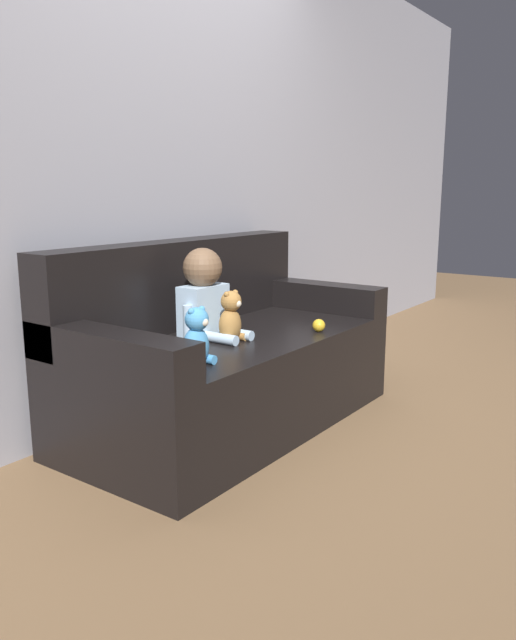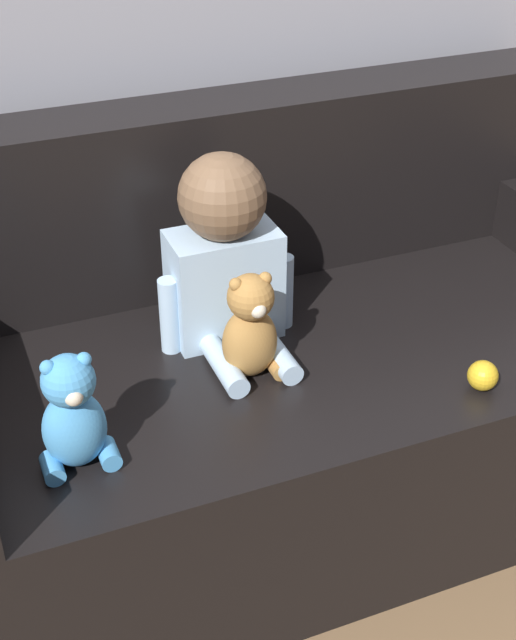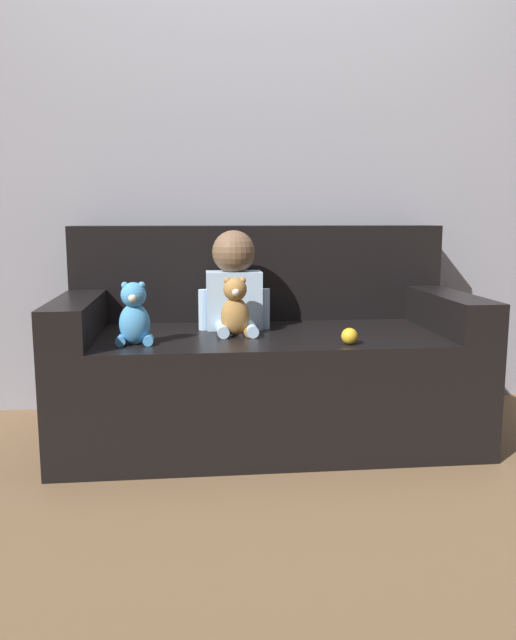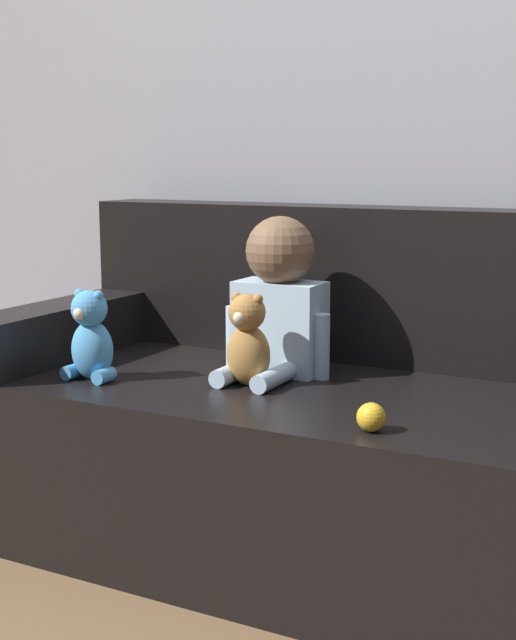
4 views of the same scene
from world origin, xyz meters
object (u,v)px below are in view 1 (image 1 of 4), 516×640
(teddy_bear_brown, at_px, (231,318))
(plush_toy_side, at_px, (197,338))
(couch, at_px, (224,360))
(person_baby, at_px, (205,295))
(toy_ball, at_px, (319,325))

(teddy_bear_brown, xyz_separation_m, plush_toy_side, (-0.38, -0.13, -0.00))
(couch, xyz_separation_m, person_baby, (-0.13, 0.01, 0.33))
(person_baby, height_order, toy_ball, person_baby)
(person_baby, relative_size, teddy_bear_brown, 1.77)
(couch, height_order, plush_toy_side, couch)
(person_baby, relative_size, plush_toy_side, 1.77)
(couch, relative_size, plush_toy_side, 7.18)
(couch, distance_m, teddy_bear_brown, 0.32)
(teddy_bear_brown, distance_m, toy_ball, 0.46)
(teddy_bear_brown, height_order, toy_ball, teddy_bear_brown)
(couch, xyz_separation_m, teddy_bear_brown, (-0.13, -0.15, 0.24))
(plush_toy_side, height_order, toy_ball, plush_toy_side)
(couch, height_order, teddy_bear_brown, couch)
(couch, height_order, toy_ball, couch)
(couch, bearing_deg, person_baby, 177.56)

